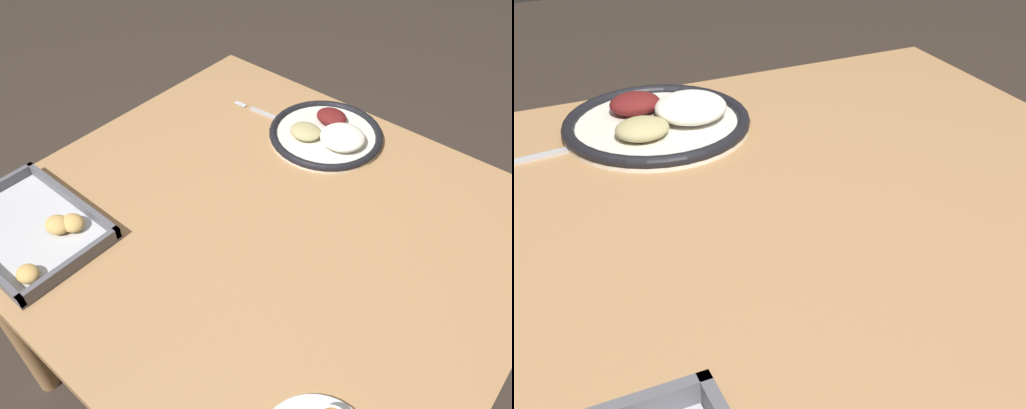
% 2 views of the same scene
% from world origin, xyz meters
% --- Properties ---
extents(dining_table, '(1.07, 0.98, 0.72)m').
position_xyz_m(dining_table, '(0.00, 0.00, 0.62)').
color(dining_table, '#AD7F51').
rests_on(dining_table, ground_plane).
extents(dinner_plate, '(0.29, 0.29, 0.05)m').
position_xyz_m(dinner_plate, '(0.05, -0.32, 0.73)').
color(dinner_plate, white).
rests_on(dinner_plate, dining_table).
extents(fork, '(0.20, 0.03, 0.00)m').
position_xyz_m(fork, '(0.23, -0.31, 0.72)').
color(fork, '#B2B2B7').
rests_on(fork, dining_table).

